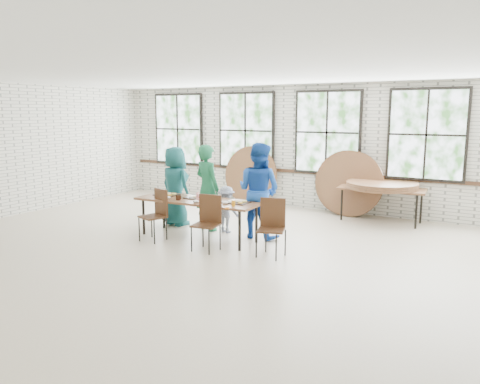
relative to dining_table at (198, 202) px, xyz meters
The scene contains 13 objects.
room 3.96m from the dining_table, 72.06° to the left, with size 12.00×12.00×12.00m.
dining_table is the anchor object (origin of this frame).
chair_near_left 0.77m from the dining_table, 141.95° to the right, with size 0.53×0.52×0.95m.
chair_near_right 0.77m from the dining_table, 41.13° to the right, with size 0.48×0.46×0.95m.
chair_spare 1.68m from the dining_table, ahead, with size 0.53×0.52×0.95m.
adult_teal 1.23m from the dining_table, 147.99° to the left, with size 0.80×0.52×1.65m, color #195F54.
adult_green 0.71m from the dining_table, 109.53° to the left, with size 0.63×0.41×1.72m, color #1B6841.
toddler 0.72m from the dining_table, 71.89° to the left, with size 0.59×0.34×0.92m, color #152544.
adult_blue 1.16m from the dining_table, 34.77° to the left, with size 0.87×0.68×1.79m, color #184AAC.
storage_table 4.06m from the dining_table, 50.03° to the left, with size 1.86×0.91×0.74m.
tabletop_clutter 0.14m from the dining_table, 18.00° to the right, with size 2.02×0.59×0.11m.
round_tops_stacked 4.06m from the dining_table, 50.03° to the left, with size 1.50×1.50×0.13m.
round_tops_leaning 3.53m from the dining_table, 74.88° to the left, with size 4.16×0.40×1.49m.
Camera 1 is at (3.85, -6.12, 2.35)m, focal length 35.00 mm.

